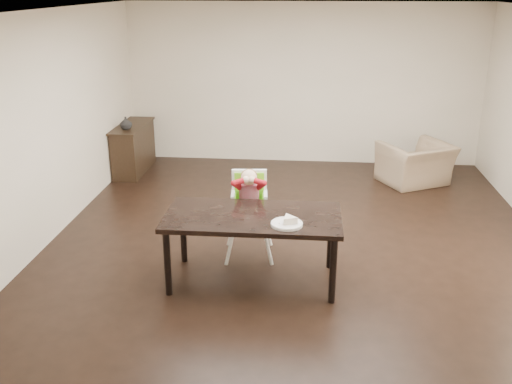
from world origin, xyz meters
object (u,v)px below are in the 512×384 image
Objects in this scene: high_chair at (249,195)px; sideboard at (133,148)px; dining_table at (253,222)px; armchair at (416,157)px.

sideboard is (-2.24, 2.92, -0.34)m from high_chair.
high_chair reaches higher than dining_table.
high_chair is at bearing -52.53° from sideboard.
dining_table is 1.72× the size of high_chair.
high_chair is (-0.10, 0.63, 0.07)m from dining_table.
dining_table is at bearing -85.79° from high_chair.
high_chair is 3.59m from armchair.
armchair is 4.57m from sideboard.
armchair reaches higher than dining_table.
dining_table is at bearing -56.56° from sideboard.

